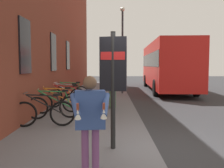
{
  "coord_description": "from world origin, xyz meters",
  "views": [
    {
      "loc": [
        -5.27,
        0.94,
        1.85
      ],
      "look_at": [
        2.87,
        0.94,
        1.22
      ],
      "focal_mm": 39.66,
      "sensor_mm": 36.0,
      "label": 1
    }
  ],
  "objects": [
    {
      "name": "tourist_with_hotdogs",
      "position": [
        -1.59,
        1.27,
        1.09
      ],
      "size": [
        0.58,
        0.6,
        1.57
      ],
      "color": "#723F72",
      "rests_on": "sidewalk_pavement"
    },
    {
      "name": "bicycle_by_door",
      "position": [
        6.51,
        2.93,
        0.51
      ],
      "size": [
        0.57,
        1.74,
        0.97
      ],
      "color": "black",
      "rests_on": "sidewalk_pavement"
    },
    {
      "name": "bicycle_leaning_wall",
      "position": [
        5.55,
        2.95,
        0.51
      ],
      "size": [
        0.48,
        1.77,
        0.97
      ],
      "color": "black",
      "rests_on": "sidewalk_pavement"
    },
    {
      "name": "city_bus",
      "position": [
        12.61,
        -3.0,
        1.92
      ],
      "size": [
        10.61,
        3.05,
        3.35
      ],
      "color": "red",
      "rests_on": "ground"
    },
    {
      "name": "transit_info_sign",
      "position": [
        -0.24,
        0.92,
        1.72
      ],
      "size": [
        0.18,
        0.56,
        2.4
      ],
      "color": "black",
      "rests_on": "sidewalk_pavement"
    },
    {
      "name": "bicycle_under_window",
      "position": [
        4.64,
        2.79,
        0.51
      ],
      "size": [
        0.48,
        1.77,
        0.97
      ],
      "color": "black",
      "rests_on": "sidewalk_pavement"
    },
    {
      "name": "sidewalk_pavement",
      "position": [
        8.0,
        1.75,
        0.06
      ],
      "size": [
        24.0,
        3.5,
        0.12
      ],
      "primitive_type": "cube",
      "color": "slate",
      "rests_on": "ground"
    },
    {
      "name": "ground",
      "position": [
        6.0,
        -1.0,
        0.0
      ],
      "size": [
        60.0,
        60.0,
        0.0
      ],
      "primitive_type": "plane",
      "color": "#2D2D30"
    },
    {
      "name": "bicycle_nearest_sign",
      "position": [
        3.57,
        2.9,
        0.51
      ],
      "size": [
        0.62,
        1.72,
        0.97
      ],
      "color": "black",
      "rests_on": "sidewalk_pavement"
    },
    {
      "name": "station_facade",
      "position": [
        8.99,
        3.8,
        4.82
      ],
      "size": [
        22.0,
        0.65,
        9.64
      ],
      "color": "brown",
      "rests_on": "ground"
    },
    {
      "name": "bicycle_far_end",
      "position": [
        2.63,
        2.81,
        0.51
      ],
      "size": [
        0.55,
        1.74,
        0.97
      ],
      "color": "black",
      "rests_on": "sidewalk_pavement"
    },
    {
      "name": "pedestrian_crossing_street",
      "position": [
        4.6,
        0.92,
        1.09
      ],
      "size": [
        0.32,
        0.59,
        1.59
      ],
      "color": "#4C724C",
      "rests_on": "sidewalk_pavement"
    },
    {
      "name": "bicycle_end_of_row",
      "position": [
        1.59,
        2.86,
        0.51
      ],
      "size": [
        0.48,
        1.77,
        0.97
      ],
      "color": "black",
      "rests_on": "sidewalk_pavement"
    },
    {
      "name": "street_lamp",
      "position": [
        9.96,
        0.3,
        3.22
      ],
      "size": [
        0.28,
        0.28,
        5.23
      ],
      "color": "#333338",
      "rests_on": "sidewalk_pavement"
    }
  ]
}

